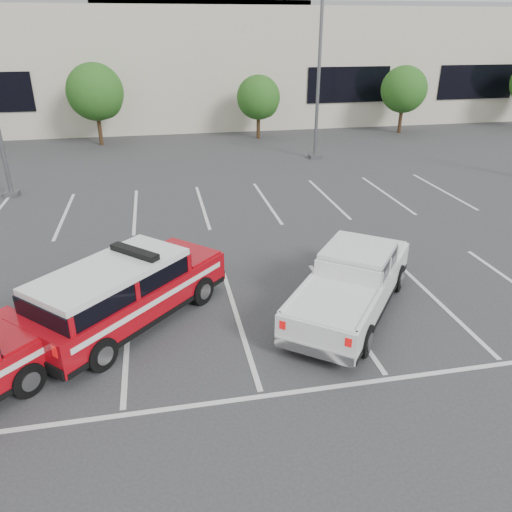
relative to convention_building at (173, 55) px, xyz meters
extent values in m
plane|color=#313133|center=(-0.18, -31.86, -4.72)|extent=(120.00, 120.00, 0.00)
cube|color=silver|center=(-0.18, -27.36, -4.71)|extent=(23.00, 15.00, 0.01)
cube|color=beige|center=(-0.18, 0.14, -0.72)|extent=(60.00, 15.00, 8.00)
cube|color=gray|center=(-0.18, 0.14, 3.43)|extent=(60.00, 15.00, 0.30)
cylinder|color=#3F2B19|center=(-5.18, -9.86, -3.80)|extent=(0.24, 0.24, 1.84)
sphere|color=#1E4211|center=(-5.18, -9.86, -1.56)|extent=(3.37, 3.37, 3.37)
sphere|color=#1E4211|center=(-4.78, -9.66, -2.07)|extent=(2.24, 2.24, 2.24)
cylinder|color=#3F2B19|center=(4.82, -9.86, -3.96)|extent=(0.24, 0.24, 1.51)
sphere|color=#1E4211|center=(4.82, -9.86, -2.11)|extent=(2.77, 2.77, 2.77)
sphere|color=#1E4211|center=(5.22, -9.66, -2.53)|extent=(1.85, 1.85, 1.85)
cylinder|color=#3F2B19|center=(14.82, -9.86, -3.88)|extent=(0.24, 0.24, 1.67)
sphere|color=#1E4211|center=(14.82, -9.86, -1.84)|extent=(3.07, 3.07, 3.07)
sphere|color=#1E4211|center=(15.22, -9.66, -2.30)|extent=(2.05, 2.05, 2.05)
cube|color=#59595E|center=(-8.18, -19.86, -4.62)|extent=(0.60, 0.60, 0.20)
cube|color=#59595E|center=(6.82, -15.86, -4.62)|extent=(0.60, 0.60, 0.20)
cylinder|color=#59595E|center=(6.82, -15.86, 0.28)|extent=(0.18, 0.18, 10.00)
cube|color=#990710|center=(-2.80, -31.34, -3.99)|extent=(5.05, 5.07, 0.80)
cube|color=black|center=(-3.14, -31.68, -3.38)|extent=(3.87, 3.88, 0.42)
cube|color=silver|center=(-3.14, -31.68, -3.10)|extent=(3.79, 3.80, 0.15)
cube|color=black|center=(-2.56, -31.10, -2.94)|extent=(1.19, 1.18, 0.14)
cube|color=silver|center=(2.70, -31.94, -4.03)|extent=(4.67, 5.29, 0.76)
cube|color=black|center=(2.99, -31.56, -3.44)|extent=(2.47, 2.50, 0.40)
cube|color=silver|center=(2.99, -31.56, -3.17)|extent=(2.41, 2.45, 0.15)
camera|label=1|loc=(-1.83, -42.38, 1.97)|focal=35.00mm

